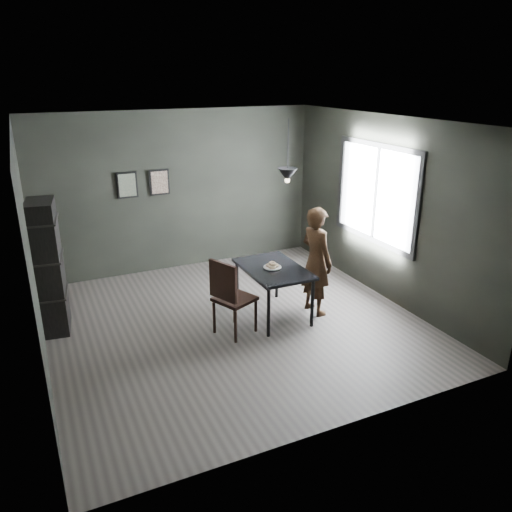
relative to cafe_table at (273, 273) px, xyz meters
name	(u,v)px	position (x,y,z in m)	size (l,w,h in m)	color
ground	(235,323)	(-0.60, 0.00, -0.67)	(5.00, 5.00, 0.00)	#3D3835
back_wall	(179,191)	(-0.60, 2.50, 0.73)	(5.00, 0.10, 2.80)	black
ceiling	(232,121)	(-0.60, 0.00, 2.13)	(5.00, 5.00, 0.02)	silver
window_assembly	(376,194)	(1.87, 0.20, 0.93)	(0.04, 1.96, 1.56)	white
cafe_table	(273,273)	(0.00, 0.00, 0.00)	(0.80, 1.20, 0.75)	black
white_plate	(272,268)	(-0.02, -0.01, 0.08)	(0.23, 0.23, 0.01)	white
donut_pile	(272,265)	(-0.02, -0.01, 0.12)	(0.18, 0.19, 0.08)	beige
woman	(316,261)	(0.62, -0.15, 0.13)	(0.59, 0.39, 1.61)	black
wood_chair	(230,293)	(-0.79, -0.28, -0.05)	(0.62, 0.62, 1.08)	black
shelf_unit	(48,268)	(-2.92, 0.90, 0.24)	(0.35, 0.61, 1.83)	black
pendant_lamp	(287,174)	(0.25, 0.10, 1.38)	(0.28, 0.28, 0.86)	black
framed_print_left	(127,185)	(-1.50, 2.47, 0.93)	(0.34, 0.04, 0.44)	black
framed_print_right	(160,182)	(-0.95, 2.47, 0.93)	(0.34, 0.04, 0.44)	black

